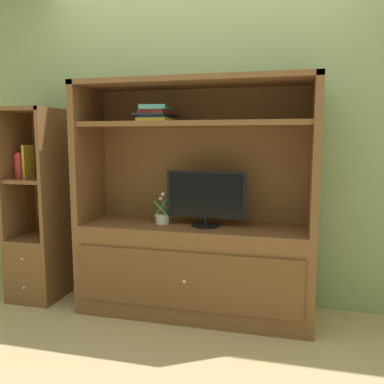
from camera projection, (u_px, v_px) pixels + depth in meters
name	position (u px, v px, depth m)	size (l,w,h in m)	color
ground_plane	(179.00, 338.00, 2.58)	(8.00, 8.00, 0.00)	tan
painted_rear_wall	(204.00, 125.00, 3.12)	(6.00, 0.10, 2.80)	#8C9E6B
media_console	(194.00, 243.00, 2.91)	(1.70, 0.52, 1.70)	brown
tv_monitor	(206.00, 197.00, 2.82)	(0.57, 0.20, 0.40)	black
potted_plant	(162.00, 217.00, 2.92)	(0.12, 0.12, 0.24)	beige
magazine_stack	(157.00, 114.00, 2.84)	(0.25, 0.35, 0.11)	gold
bookshelf_tall	(40.00, 234.00, 3.22)	(0.38, 0.44, 1.53)	brown
upright_book_row	(25.00, 164.00, 3.16)	(0.09, 0.17, 0.26)	red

